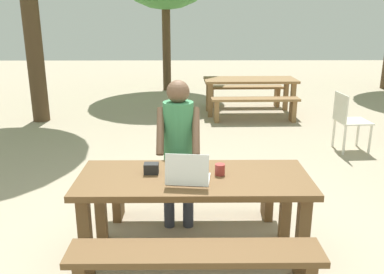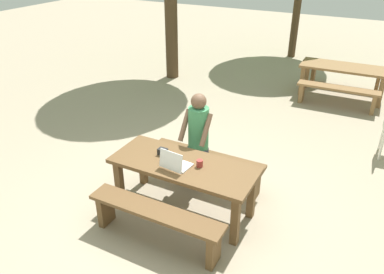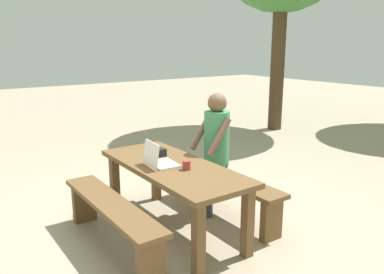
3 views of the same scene
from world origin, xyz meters
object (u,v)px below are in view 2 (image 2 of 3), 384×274
at_px(laptop, 175,163).
at_px(picnic_table_mid, 344,71).
at_px(coffee_mug, 200,163).
at_px(small_pouch, 163,152).
at_px(person_seated, 197,134).
at_px(picnic_table_front, 184,171).

xyz_separation_m(laptop, picnic_table_mid, (1.24, 5.24, -0.18)).
height_order(laptop, coffee_mug, laptop).
xyz_separation_m(small_pouch, person_seated, (0.21, 0.58, 0.05)).
bearing_deg(small_pouch, laptop, -33.54).
relative_size(laptop, small_pouch, 3.00).
relative_size(picnic_table_front, small_pouch, 15.72).
bearing_deg(picnic_table_front, picnic_table_mid, 76.87).
bearing_deg(picnic_table_mid, small_pouch, -108.07).
distance_m(small_pouch, coffee_mug, 0.55).
bearing_deg(small_pouch, coffee_mug, -3.75).
distance_m(picnic_table_front, laptop, 0.22).
relative_size(picnic_table_front, laptop, 5.24).
height_order(picnic_table_front, laptop, laptop).
bearing_deg(picnic_table_mid, laptop, -104.45).
relative_size(picnic_table_front, coffee_mug, 20.47).
xyz_separation_m(laptop, small_pouch, (-0.30, 0.20, -0.02)).
bearing_deg(coffee_mug, picnic_table_front, -172.11).
distance_m(coffee_mug, person_seated, 0.71).
distance_m(laptop, person_seated, 0.78).
relative_size(laptop, coffee_mug, 3.90).
bearing_deg(small_pouch, person_seated, 70.38).
bearing_deg(picnic_table_mid, coffee_mug, -102.12).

